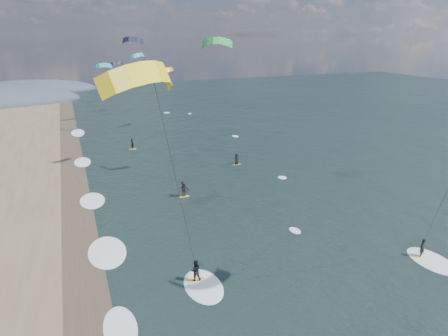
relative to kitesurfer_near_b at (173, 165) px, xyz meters
name	(u,v)px	position (x,y,z in m)	size (l,w,h in m)	color
wet_sand_strip	(86,295)	(-5.06, 5.61, -10.47)	(3.00, 240.00, 0.00)	#382D23
kitesurfer_near_b	(173,165)	(0.00, 0.00, 0.00)	(7.04, 8.86, 16.11)	gold
far_kitesurfers	(186,171)	(7.81, 24.32, -9.61)	(12.95, 21.15, 1.82)	gold
bg_kite_field	(137,60)	(8.22, 54.93, 1.87)	(14.83, 61.77, 9.91)	#D83F8C
shoreline_surf	(98,255)	(-3.86, 10.36, -10.48)	(2.40, 79.40, 0.11)	white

